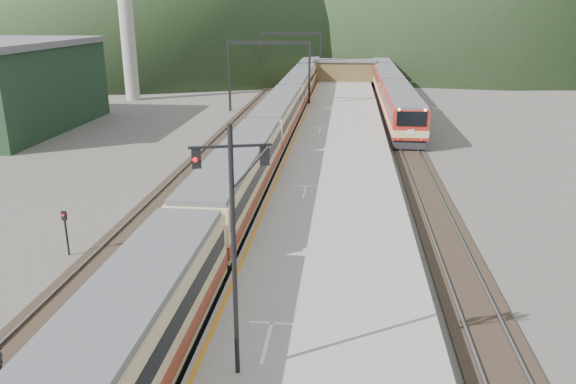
# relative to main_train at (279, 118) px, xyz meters

# --- Properties ---
(track_main) EXTENTS (2.60, 200.00, 0.23)m
(track_main) POSITION_rel_main_train_xyz_m (0.00, -0.68, -1.89)
(track_main) COLOR black
(track_main) RESTS_ON ground
(track_far) EXTENTS (2.60, 200.00, 0.23)m
(track_far) POSITION_rel_main_train_xyz_m (-5.00, -0.68, -1.89)
(track_far) COLOR black
(track_far) RESTS_ON ground
(track_second) EXTENTS (2.60, 200.00, 0.23)m
(track_second) POSITION_rel_main_train_xyz_m (11.50, -0.68, -1.89)
(track_second) COLOR black
(track_second) RESTS_ON ground
(platform) EXTENTS (8.00, 100.00, 1.00)m
(platform) POSITION_rel_main_train_xyz_m (5.60, -2.68, -1.46)
(platform) COLOR gray
(platform) RESTS_ON ground
(gantry_near) EXTENTS (9.55, 0.25, 8.00)m
(gantry_near) POSITION_rel_main_train_xyz_m (-2.85, 14.32, 3.62)
(gantry_near) COLOR black
(gantry_near) RESTS_ON ground
(gantry_far) EXTENTS (9.55, 0.25, 8.00)m
(gantry_far) POSITION_rel_main_train_xyz_m (-2.85, 39.32, 3.62)
(gantry_far) COLOR black
(gantry_far) RESTS_ON ground
(station_shed) EXTENTS (9.40, 4.40, 3.10)m
(station_shed) POSITION_rel_main_train_xyz_m (5.60, 37.32, 0.61)
(station_shed) COLOR brown
(station_shed) RESTS_ON platform
(main_train) EXTENTS (2.84, 97.35, 3.46)m
(main_train) POSITION_rel_main_train_xyz_m (0.00, 0.00, 0.00)
(main_train) COLOR #D4BA7E
(main_train) RESTS_ON track_main
(second_train) EXTENTS (2.97, 60.96, 3.63)m
(second_train) POSITION_rel_main_train_xyz_m (11.50, 26.45, 0.08)
(second_train) COLOR #A42419
(second_train) RESTS_ON track_second
(signal_mast) EXTENTS (2.14, 0.73, 7.57)m
(signal_mast) POSITION_rel_main_train_xyz_m (3.15, -36.32, 3.63)
(signal_mast) COLOR black
(signal_mast) RESTS_ON platform
(short_signal_b) EXTENTS (0.26, 0.22, 2.27)m
(short_signal_b) POSITION_rel_main_train_xyz_m (-2.63, -13.22, -0.50)
(short_signal_b) COLOR black
(short_signal_b) RESTS_ON ground
(short_signal_c) EXTENTS (0.23, 0.18, 2.27)m
(short_signal_c) POSITION_rel_main_train_xyz_m (-7.06, -26.70, -0.50)
(short_signal_c) COLOR black
(short_signal_c) RESTS_ON ground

